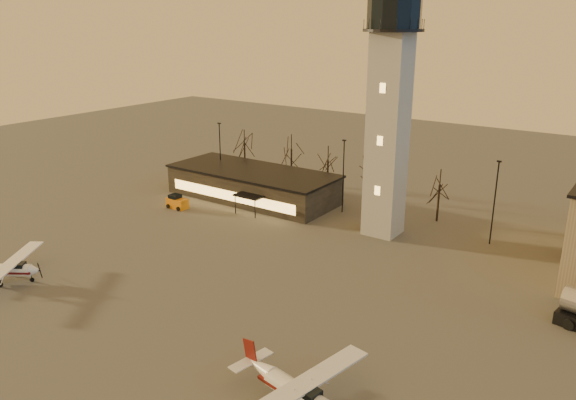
{
  "coord_description": "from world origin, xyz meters",
  "views": [
    {
      "loc": [
        27.6,
        -30.1,
        25.44
      ],
      "look_at": [
        -2.45,
        13.0,
        8.37
      ],
      "focal_mm": 35.0,
      "sensor_mm": 36.0,
      "label": 1
    }
  ],
  "objects": [
    {
      "name": "service_cart",
      "position": [
        -27.9,
        22.27,
        0.73
      ],
      "size": [
        3.04,
        1.97,
        1.91
      ],
      "rotation": [
        0.0,
        0.0,
        -0.01
      ],
      "color": "orange",
      "rests_on": "ground"
    },
    {
      "name": "tree_row",
      "position": [
        -13.7,
        39.16,
        5.94
      ],
      "size": [
        37.2,
        9.2,
        8.8
      ],
      "color": "black",
      "rests_on": "ground"
    },
    {
      "name": "light_poles",
      "position": [
        0.5,
        31.0,
        5.41
      ],
      "size": [
        58.5,
        12.25,
        10.14
      ],
      "color": "black",
      "rests_on": "ground"
    },
    {
      "name": "ground",
      "position": [
        0.0,
        0.0,
        0.0
      ],
      "size": [
        220.0,
        220.0,
        0.0
      ],
      "primitive_type": "plane",
      "color": "#4A4744",
      "rests_on": "ground"
    },
    {
      "name": "control_tower",
      "position": [
        0.0,
        30.0,
        16.33
      ],
      "size": [
        6.8,
        6.8,
        32.6
      ],
      "color": "#9F9C97",
      "rests_on": "ground"
    },
    {
      "name": "cessna_rear",
      "position": [
        -24.94,
        -3.9,
        1.05
      ],
      "size": [
        9.0,
        10.09,
        3.07
      ],
      "rotation": [
        0.0,
        0.0,
        0.58
      ],
      "color": "white",
      "rests_on": "ground"
    },
    {
      "name": "cessna_front",
      "position": [
        9.9,
        -3.53,
        1.14
      ],
      "size": [
        9.6,
        12.08,
        3.32
      ],
      "rotation": [
        0.0,
        0.0,
        -0.19
      ],
      "color": "silver",
      "rests_on": "ground"
    },
    {
      "name": "terminal",
      "position": [
        -21.99,
        31.98,
        2.16
      ],
      "size": [
        25.4,
        12.2,
        4.3
      ],
      "color": "black",
      "rests_on": "ground"
    }
  ]
}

